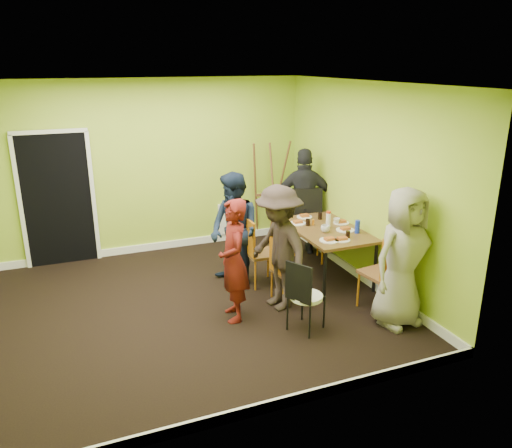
{
  "coord_description": "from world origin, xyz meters",
  "views": [
    {
      "loc": [
        -1.39,
        -5.71,
        3.06
      ],
      "look_at": [
        0.88,
        0.0,
        1.03
      ],
      "focal_mm": 35.0,
      "sensor_mm": 36.0,
      "label": 1
    }
  ],
  "objects_px": {
    "person_standing": "(234,261)",
    "person_back_end": "(304,202)",
    "chair_left_far": "(257,248)",
    "person_left_near": "(279,248)",
    "chair_back_end": "(308,209)",
    "chair_front_end": "(386,269)",
    "person_left_far": "(235,231)",
    "person_front_end": "(403,258)",
    "thermos": "(328,221)",
    "chair_bentwood": "(304,293)",
    "orange_bottle": "(313,222)",
    "chair_left_near": "(283,266)",
    "blue_bottle": "(357,227)",
    "dining_table": "(326,232)",
    "easel": "(269,192)"
  },
  "relations": [
    {
      "from": "person_left_far",
      "to": "person_back_end",
      "type": "distance_m",
      "value": 1.66
    },
    {
      "from": "chair_back_end",
      "to": "person_standing",
      "type": "distance_m",
      "value": 2.32
    },
    {
      "from": "chair_left_near",
      "to": "person_front_end",
      "type": "bearing_deg",
      "value": 38.93
    },
    {
      "from": "dining_table",
      "to": "chair_bentwood",
      "type": "bearing_deg",
      "value": -128.11
    },
    {
      "from": "chair_left_far",
      "to": "person_left_near",
      "type": "xyz_separation_m",
      "value": [
        0.01,
        -0.72,
        0.26
      ]
    },
    {
      "from": "dining_table",
      "to": "easel",
      "type": "relative_size",
      "value": 0.85
    },
    {
      "from": "chair_left_far",
      "to": "person_front_end",
      "type": "xyz_separation_m",
      "value": [
        1.19,
        -1.65,
        0.3
      ]
    },
    {
      "from": "easel",
      "to": "blue_bottle",
      "type": "relative_size",
      "value": 9.48
    },
    {
      "from": "person_left_near",
      "to": "chair_bentwood",
      "type": "bearing_deg",
      "value": -7.8
    },
    {
      "from": "person_left_far",
      "to": "person_back_end",
      "type": "xyz_separation_m",
      "value": [
        1.47,
        0.77,
        0.06
      ]
    },
    {
      "from": "person_left_far",
      "to": "blue_bottle",
      "type": "bearing_deg",
      "value": 51.4
    },
    {
      "from": "chair_bentwood",
      "to": "chair_front_end",
      "type": "bearing_deg",
      "value": 62.94
    },
    {
      "from": "easel",
      "to": "person_front_end",
      "type": "relative_size",
      "value": 1.03
    },
    {
      "from": "thermos",
      "to": "person_standing",
      "type": "bearing_deg",
      "value": -158.26
    },
    {
      "from": "blue_bottle",
      "to": "person_standing",
      "type": "distance_m",
      "value": 1.98
    },
    {
      "from": "chair_left_far",
      "to": "person_left_near",
      "type": "relative_size",
      "value": 0.61
    },
    {
      "from": "person_standing",
      "to": "chair_left_far",
      "type": "bearing_deg",
      "value": 149.29
    },
    {
      "from": "thermos",
      "to": "person_back_end",
      "type": "xyz_separation_m",
      "value": [
        0.13,
        1.0,
        0.0
      ]
    },
    {
      "from": "chair_back_end",
      "to": "person_back_end",
      "type": "relative_size",
      "value": 0.65
    },
    {
      "from": "chair_front_end",
      "to": "thermos",
      "type": "xyz_separation_m",
      "value": [
        -0.14,
        1.22,
        0.27
      ]
    },
    {
      "from": "chair_left_far",
      "to": "person_back_end",
      "type": "relative_size",
      "value": 0.56
    },
    {
      "from": "chair_back_end",
      "to": "thermos",
      "type": "xyz_separation_m",
      "value": [
        -0.1,
        -0.84,
        0.07
      ]
    },
    {
      "from": "person_left_near",
      "to": "dining_table",
      "type": "bearing_deg",
      "value": 111.34
    },
    {
      "from": "chair_left_far",
      "to": "person_left_far",
      "type": "distance_m",
      "value": 0.4
    },
    {
      "from": "easel",
      "to": "person_left_near",
      "type": "xyz_separation_m",
      "value": [
        -0.9,
        -2.4,
        -0.06
      ]
    },
    {
      "from": "dining_table",
      "to": "person_back_end",
      "type": "bearing_deg",
      "value": 81.36
    },
    {
      "from": "dining_table",
      "to": "person_left_near",
      "type": "bearing_deg",
      "value": -149.55
    },
    {
      "from": "chair_front_end",
      "to": "person_front_end",
      "type": "relative_size",
      "value": 0.62
    },
    {
      "from": "easel",
      "to": "person_left_near",
      "type": "relative_size",
      "value": 1.09
    },
    {
      "from": "chair_bentwood",
      "to": "person_back_end",
      "type": "relative_size",
      "value": 0.51
    },
    {
      "from": "chair_left_near",
      "to": "thermos",
      "type": "xyz_separation_m",
      "value": [
        0.92,
        0.47,
        0.37
      ]
    },
    {
      "from": "person_left_near",
      "to": "thermos",
      "type": "bearing_deg",
      "value": 110.47
    },
    {
      "from": "person_back_end",
      "to": "person_front_end",
      "type": "xyz_separation_m",
      "value": [
        0.0,
        -2.52,
        -0.02
      ]
    },
    {
      "from": "blue_bottle",
      "to": "thermos",
      "type": "bearing_deg",
      "value": 131.1
    },
    {
      "from": "chair_left_near",
      "to": "chair_bentwood",
      "type": "relative_size",
      "value": 0.98
    },
    {
      "from": "chair_bentwood",
      "to": "person_left_near",
      "type": "relative_size",
      "value": 0.55
    },
    {
      "from": "orange_bottle",
      "to": "person_standing",
      "type": "height_order",
      "value": "person_standing"
    },
    {
      "from": "chair_front_end",
      "to": "person_left_far",
      "type": "bearing_deg",
      "value": 127.51
    },
    {
      "from": "chair_front_end",
      "to": "thermos",
      "type": "relative_size",
      "value": 4.63
    },
    {
      "from": "dining_table",
      "to": "blue_bottle",
      "type": "bearing_deg",
      "value": -47.4
    },
    {
      "from": "person_standing",
      "to": "person_back_end",
      "type": "relative_size",
      "value": 0.88
    },
    {
      "from": "person_left_near",
      "to": "person_back_end",
      "type": "height_order",
      "value": "person_back_end"
    },
    {
      "from": "person_back_end",
      "to": "person_standing",
      "type": "bearing_deg",
      "value": 64.08
    },
    {
      "from": "thermos",
      "to": "person_left_near",
      "type": "distance_m",
      "value": 1.2
    },
    {
      "from": "orange_bottle",
      "to": "person_left_far",
      "type": "xyz_separation_m",
      "value": [
        -1.22,
        0.01,
        0.02
      ]
    },
    {
      "from": "chair_front_end",
      "to": "blue_bottle",
      "type": "height_order",
      "value": "chair_front_end"
    },
    {
      "from": "blue_bottle",
      "to": "orange_bottle",
      "type": "height_order",
      "value": "blue_bottle"
    },
    {
      "from": "chair_left_far",
      "to": "person_back_end",
      "type": "height_order",
      "value": "person_back_end"
    },
    {
      "from": "chair_back_end",
      "to": "person_standing",
      "type": "height_order",
      "value": "person_standing"
    },
    {
      "from": "chair_bentwood",
      "to": "orange_bottle",
      "type": "bearing_deg",
      "value": 119.39
    }
  ]
}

